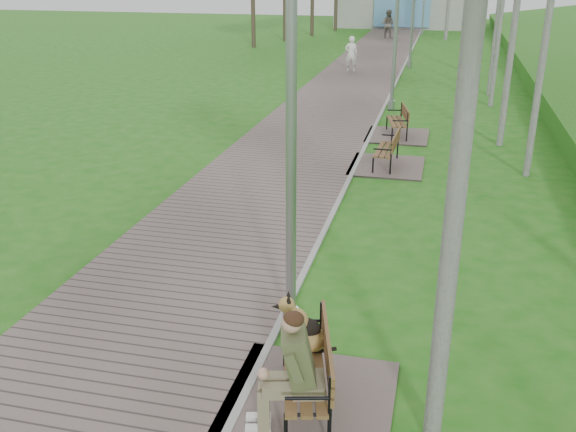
# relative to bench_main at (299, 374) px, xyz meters

# --- Properties ---
(walkway) EXTENTS (3.50, 67.00, 0.04)m
(walkway) POSITION_rel_bench_main_xyz_m (-2.39, 16.40, -0.44)
(walkway) COLOR #6E5E59
(walkway) RESTS_ON ground
(kerb) EXTENTS (0.10, 67.00, 0.05)m
(kerb) POSITION_rel_bench_main_xyz_m (-0.64, 16.40, -0.43)
(kerb) COLOR #999993
(kerb) RESTS_ON ground
(bench_main) EXTENTS (1.87, 2.07, 1.63)m
(bench_main) POSITION_rel_bench_main_xyz_m (0.00, 0.00, 0.00)
(bench_main) COLOR #6E5E59
(bench_main) RESTS_ON ground
(bench_second) EXTENTS (1.74, 1.93, 1.07)m
(bench_second) POSITION_rel_bench_main_xyz_m (0.05, 9.31, -0.26)
(bench_second) COLOR #6E5E59
(bench_second) RESTS_ON ground
(bench_third) EXTENTS (1.72, 1.91, 1.05)m
(bench_third) POSITION_rel_bench_main_xyz_m (0.07, 12.30, -0.26)
(bench_third) COLOR #6E5E59
(bench_third) RESTS_ON ground
(lamp_post_near) EXTENTS (0.22, 0.22, 5.70)m
(lamp_post_near) POSITION_rel_bench_main_xyz_m (-0.46, 1.56, 2.21)
(lamp_post_near) COLOR gray
(lamp_post_near) RESTS_ON ground
(lamp_post_second) EXTENTS (0.21, 0.21, 5.47)m
(lamp_post_second) POSITION_rel_bench_main_xyz_m (-0.38, 15.83, 2.10)
(lamp_post_second) COLOR gray
(lamp_post_second) RESTS_ON ground
(lamp_post_third) EXTENTS (0.21, 0.21, 5.56)m
(lamp_post_third) POSITION_rel_bench_main_xyz_m (-0.38, 25.29, 2.14)
(lamp_post_third) COLOR gray
(lamp_post_third) RESTS_ON ground
(lamp_post_far) EXTENTS (0.17, 0.17, 4.47)m
(lamp_post_far) POSITION_rel_bench_main_xyz_m (-0.49, 40.07, 1.63)
(lamp_post_far) COLOR gray
(lamp_post_far) RESTS_ON ground
(pedestrian_near) EXTENTS (0.60, 0.42, 1.57)m
(pedestrian_near) POSITION_rel_bench_main_xyz_m (-2.88, 23.40, 0.33)
(pedestrian_near) COLOR white
(pedestrian_near) RESTS_ON ground
(pedestrian_far) EXTENTS (1.01, 0.88, 1.78)m
(pedestrian_far) POSITION_rel_bench_main_xyz_m (-2.57, 37.41, 0.43)
(pedestrian_far) COLOR gray
(pedestrian_far) RESTS_ON ground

